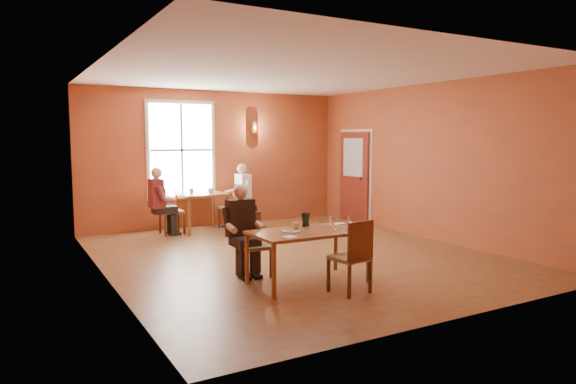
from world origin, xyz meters
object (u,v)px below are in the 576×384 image
chair_diner_main (254,245)px  chair_empty (350,256)px  diner_maroon (170,202)px  diner_white (232,198)px  chair_diner_maroon (172,211)px  chair_diner_white (231,207)px  second_table (202,212)px  main_table (308,257)px  diner_main (254,233)px

chair_diner_main → chair_empty: (0.73, -1.28, 0.02)m
diner_maroon → diner_white: bearing=90.0°
chair_diner_maroon → chair_diner_white: bearing=90.0°
chair_diner_main → second_table: bearing=-99.1°
main_table → chair_empty: size_ratio=1.63×
chair_diner_main → diner_main: diner_main is taller
second_table → chair_empty: bearing=-88.5°
diner_main → chair_empty: (0.73, -1.25, -0.16)m
chair_diner_white → chair_diner_maroon: size_ratio=0.99×
main_table → chair_diner_white: 4.48m
chair_diner_maroon → second_table: bearing=90.0°
chair_diner_white → chair_diner_maroon: 1.30m
diner_main → diner_maroon: (-0.08, 3.80, 0.04)m
chair_diner_main → chair_diner_white: (1.25, 3.77, 0.03)m
chair_diner_white → chair_diner_main: bearing=161.6°
diner_main → chair_diner_maroon: bearing=-89.3°
diner_main → diner_white: (1.28, 3.80, 0.05)m
diner_main → chair_diner_maroon: diner_main is taller
main_table → chair_diner_maroon: bearing=97.1°
diner_maroon → chair_empty: bearing=9.2°
diner_main → chair_diner_white: 4.00m
chair_diner_main → diner_maroon: 3.77m
diner_main → chair_diner_white: diner_main is taller
second_table → diner_maroon: 0.73m
chair_diner_main → chair_empty: chair_empty is taller
chair_diner_white → diner_white: bearing=-90.0°
diner_main → chair_empty: size_ratio=1.34×
main_table → chair_diner_white: (0.75, 4.42, 0.12)m
chair_diner_main → chair_diner_maroon: size_ratio=0.93×
chair_empty → main_table: bearing=102.2°
second_table → diner_white: 0.73m
main_table → diner_maroon: bearing=97.5°
second_table → chair_diner_maroon: bearing=180.0°
chair_diner_white → diner_white: size_ratio=0.71×
main_table → diner_white: (0.78, 4.42, 0.32)m
diner_main → chair_diner_maroon: 3.80m
diner_white → diner_maroon: (-1.36, 0.00, -0.01)m
chair_empty → diner_maroon: 5.11m
chair_empty → diner_white: (0.55, 5.04, 0.21)m
diner_maroon → chair_diner_main: bearing=1.2°
diner_white → diner_maroon: bearing=90.0°
main_table → diner_maroon: diner_maroon is taller
chair_diner_main → chair_empty: bearing=119.9°
chair_empty → diner_white: 5.08m
chair_empty → chair_diner_maroon: 5.10m
chair_diner_main → diner_main: size_ratio=0.72×
diner_main → second_table: diner_main is taller
main_table → second_table: 4.42m
second_table → chair_diner_white: chair_diner_white is taller
main_table → chair_diner_maroon: size_ratio=1.59×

